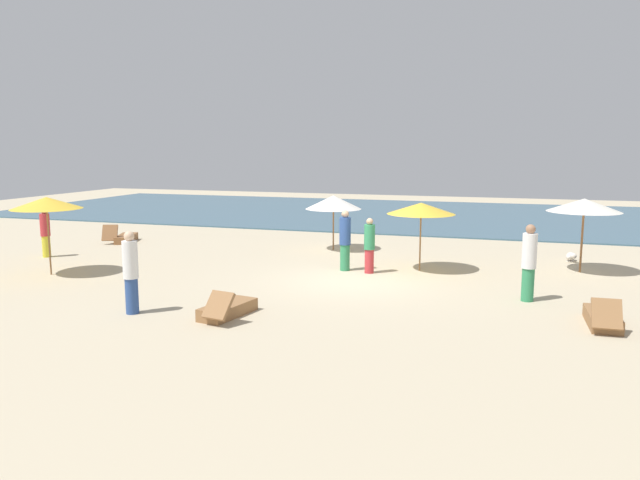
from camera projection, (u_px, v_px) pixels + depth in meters
name	position (u px, v px, depth m)	size (l,w,h in m)	color
ground_plane	(355.00, 281.00, 17.11)	(60.00, 60.00, 0.00)	#BCAD8E
ocean_water	(435.00, 215.00, 33.09)	(48.00, 16.00, 0.06)	#3D6075
umbrella_0	(584.00, 205.00, 18.01)	(2.13, 2.13, 2.22)	brown
umbrella_1	(421.00, 208.00, 18.26)	(2.04, 2.04, 2.07)	olive
umbrella_2	(46.00, 203.00, 17.67)	(2.00, 2.00, 2.29)	olive
umbrella_3	(333.00, 202.00, 22.01)	(2.03, 2.03, 1.99)	brown
lounger_0	(227.00, 309.00, 13.55)	(0.89, 1.77, 0.69)	olive
lounger_1	(125.00, 238.00, 24.01)	(1.16, 1.73, 0.74)	brown
lounger_2	(603.00, 318.00, 12.84)	(0.64, 1.68, 0.72)	olive
person_0	(131.00, 272.00, 13.69)	(0.48, 0.48, 1.88)	#2D4C8C
person_2	(369.00, 245.00, 18.09)	(0.41, 0.41, 1.65)	#BF3338
person_3	(529.00, 262.00, 14.80)	(0.47, 0.47, 1.89)	#338C59
person_4	(345.00, 240.00, 18.45)	(0.40, 0.40, 1.84)	#338C59
person_5	(45.00, 232.00, 20.71)	(0.45, 0.45, 1.68)	yellow
dog	(571.00, 256.00, 20.03)	(0.41, 0.68, 0.31)	silver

